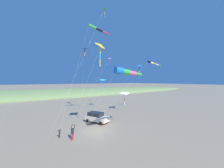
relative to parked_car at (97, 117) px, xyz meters
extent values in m
plane|color=gray|center=(-3.88, 2.21, -0.95)|extent=(600.00, 600.00, 0.00)
ellipsoid|color=#6B844C|center=(51.12, 2.21, -0.95)|extent=(28.00, 240.00, 7.03)
cube|color=beige|center=(-0.09, -0.04, -0.20)|extent=(4.68, 3.43, 0.84)
cube|color=black|center=(0.22, 0.10, 0.56)|extent=(3.02, 2.53, 0.68)
cylinder|color=black|center=(-1.05, -1.48, -0.62)|extent=(0.69, 0.47, 0.66)
cylinder|color=black|center=(-1.80, 0.22, -0.62)|extent=(0.69, 0.47, 0.66)
cylinder|color=black|center=(1.62, -0.30, -0.62)|extent=(0.69, 0.47, 0.66)
cylinder|color=black|center=(0.87, 1.40, -0.62)|extent=(0.69, 0.47, 0.66)
cube|color=#1EB7C6|center=(2.58, 0.09, -0.77)|extent=(0.60, 0.40, 0.36)
cube|color=white|center=(2.58, 0.09, -0.56)|extent=(0.62, 0.42, 0.06)
cube|color=#B72833|center=(-4.78, 6.19, -0.54)|extent=(0.35, 0.33, 0.82)
cylinder|color=#232328|center=(-4.78, 6.19, 0.20)|extent=(0.53, 0.53, 0.68)
sphere|color=#A37551|center=(-4.78, 6.19, 0.67)|extent=(0.26, 0.26, 0.26)
cylinder|color=#232328|center=(-4.54, 6.21, 0.71)|extent=(0.38, 0.34, 0.51)
cylinder|color=#232328|center=(-4.76, 5.95, 0.71)|extent=(0.38, 0.34, 0.51)
cube|color=#232328|center=(-3.12, 7.37, -0.69)|extent=(0.23, 0.17, 0.52)
cylinder|color=#232328|center=(-3.12, 7.37, -0.22)|extent=(0.31, 0.31, 0.43)
sphere|color=brown|center=(-3.12, 7.37, 0.08)|extent=(0.16, 0.16, 0.16)
cylinder|color=#232328|center=(-3.26, 7.31, 0.11)|extent=(0.27, 0.16, 0.33)
cylinder|color=#232328|center=(-3.18, 7.51, 0.11)|extent=(0.27, 0.16, 0.33)
pyramid|color=#1EB7C6|center=(10.40, -7.62, 6.95)|extent=(1.53, 1.86, 0.52)
cylinder|color=black|center=(10.42, -7.63, 6.86)|extent=(1.30, 0.49, 0.50)
cylinder|color=#1EB7C6|center=(10.41, -7.61, 6.42)|extent=(0.17, 0.20, 0.73)
cylinder|color=purple|center=(10.42, -7.60, 5.70)|extent=(0.19, 0.19, 0.73)
cylinder|color=#1EB7C6|center=(10.41, -7.62, 4.98)|extent=(0.15, 0.12, 0.73)
cylinder|color=white|center=(6.16, -3.82, 2.93)|extent=(8.54, 7.63, 7.76)
pyramid|color=white|center=(-3.81, -3.45, 4.57)|extent=(1.37, 1.74, 0.49)
cylinder|color=black|center=(-3.78, -3.46, 4.48)|extent=(1.27, 0.37, 0.46)
cylinder|color=white|center=(-3.76, -3.49, 4.07)|extent=(0.19, 0.21, 0.70)
cylinder|color=red|center=(-3.71, -3.52, 3.38)|extent=(0.17, 0.13, 0.69)
cylinder|color=white|center=(-3.68, -3.52, 2.69)|extent=(0.17, 0.16, 0.69)
cylinder|color=white|center=(-2.21, -0.64, 1.74)|extent=(3.14, 5.65, 5.38)
cylinder|color=green|center=(1.80, -0.07, 16.93)|extent=(0.67, 1.61, 0.86)
cylinder|color=black|center=(1.66, -1.51, 16.57)|extent=(0.52, 1.56, 0.72)
cylinder|color=red|center=(1.52, -2.94, 16.22)|extent=(0.38, 1.51, 0.58)
cylinder|color=white|center=(-1.37, 4.44, 8.01)|extent=(6.49, 7.60, 17.93)
pyramid|color=#EF4C93|center=(10.65, -10.18, 13.09)|extent=(0.98, 1.14, 0.34)
cylinder|color=black|center=(10.67, -10.19, 13.03)|extent=(0.75, 0.37, 0.35)
cylinder|color=#EF4C93|center=(10.67, -10.21, 12.77)|extent=(0.07, 0.11, 0.44)
cylinder|color=red|center=(10.69, -10.21, 12.33)|extent=(0.13, 0.15, 0.45)
cylinder|color=#EF4C93|center=(10.70, -10.16, 11.89)|extent=(0.09, 0.12, 0.44)
cylinder|color=white|center=(8.06, -4.19, 6.02)|extent=(5.23, 12.02, 13.95)
pyramid|color=yellow|center=(-4.49, 1.76, 11.87)|extent=(2.24, 2.52, 1.02)
cylinder|color=black|center=(-4.42, 1.80, 11.76)|extent=(1.37, 0.86, 1.15)
cylinder|color=yellow|center=(-4.47, 1.85, 11.17)|extent=(0.31, 0.31, 0.99)
cylinder|color=#1EB7C6|center=(-4.54, 1.94, 10.20)|extent=(0.25, 0.29, 0.99)
cylinder|color=yellow|center=(-4.54, 1.96, 9.23)|extent=(0.27, 0.26, 0.98)
cylinder|color=white|center=(-3.40, 3.99, 5.37)|extent=(2.05, 4.38, 12.64)
pyramid|color=black|center=(9.56, -2.06, 14.49)|extent=(1.69, 2.02, 0.42)
cylinder|color=black|center=(9.58, -2.07, 14.39)|extent=(1.43, 0.58, 0.32)
cylinder|color=black|center=(9.62, -2.05, 13.92)|extent=(0.24, 0.20, 0.79)
cylinder|color=orange|center=(9.66, -2.01, 13.15)|extent=(0.15, 0.17, 0.78)
cylinder|color=black|center=(9.62, -1.95, 12.37)|extent=(0.23, 0.25, 0.79)
cylinder|color=white|center=(7.37, -0.55, 6.69)|extent=(4.42, 3.04, 15.28)
pyramid|color=blue|center=(-0.97, -10.03, 9.93)|extent=(2.00, 2.47, 0.55)
cylinder|color=black|center=(-0.95, -10.02, 9.81)|extent=(1.80, 0.60, 0.44)
cylinder|color=blue|center=(-0.92, -9.99, 9.22)|extent=(0.26, 0.26, 0.97)
cylinder|color=orange|center=(-0.90, -9.92, 8.26)|extent=(0.17, 0.27, 0.98)
cylinder|color=blue|center=(-0.94, -9.86, 7.30)|extent=(0.24, 0.18, 0.97)
cylinder|color=white|center=(0.32, -4.28, 4.39)|extent=(2.55, 11.49, 10.68)
pyramid|color=green|center=(-0.69, -1.28, 19.67)|extent=(0.76, 1.10, 0.30)
cylinder|color=black|center=(-0.67, -1.28, 19.61)|extent=(0.93, 0.08, 0.26)
cylinder|color=green|center=(-0.68, -1.30, 19.32)|extent=(0.12, 0.15, 0.49)
cylinder|color=orange|center=(-0.70, -1.32, 18.84)|extent=(0.11, 0.12, 0.48)
cylinder|color=green|center=(-0.70, -1.34, 18.37)|extent=(0.08, 0.13, 0.48)
cylinder|color=white|center=(-1.26, 3.56, 9.31)|extent=(1.19, 9.69, 20.53)
cylinder|color=blue|center=(-9.28, 2.17, 7.83)|extent=(0.95, 1.15, 0.95)
cylinder|color=green|center=(-9.38, 1.21, 7.71)|extent=(0.79, 1.11, 0.80)
cylinder|color=#EF4C93|center=(-9.47, 0.24, 7.60)|extent=(0.63, 1.08, 0.64)
cylinder|color=green|center=(-9.57, -0.72, 7.49)|extent=(0.48, 1.05, 0.49)
cylinder|color=white|center=(-7.64, 4.39, 3.36)|extent=(3.20, 3.50, 8.63)
cylinder|color=black|center=(0.31, -14.77, 11.21)|extent=(0.66, 0.93, 0.61)
cylinder|color=white|center=(0.11, -15.48, 11.04)|extent=(0.59, 0.90, 0.55)
cylinder|color=orange|center=(-0.10, -16.18, 10.86)|extent=(0.53, 0.87, 0.49)
cylinder|color=white|center=(-0.30, -16.89, 10.68)|extent=(0.47, 0.84, 0.43)
cylinder|color=green|center=(-0.50, -17.59, 10.50)|extent=(0.41, 0.80, 0.37)
cylinder|color=white|center=(1.18, -8.00, 5.12)|extent=(1.55, 12.85, 12.15)
camera|label=1|loc=(-22.12, 12.27, 6.67)|focal=22.32mm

